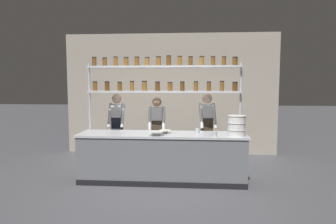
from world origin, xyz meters
TOP-DOWN VIEW (x-y plane):
  - ground_plane at (0.00, 0.00)m, footprint 40.00×40.00m
  - back_wall at (0.00, 2.35)m, footprint 5.56×0.12m
  - prep_counter at (0.00, -0.00)m, footprint 3.16×0.76m
  - spice_shelf_unit at (-0.00, 0.33)m, footprint 3.05×0.28m
  - chef_left at (-1.06, 0.79)m, footprint 0.36×0.29m
  - chef_center at (-0.18, 0.73)m, footprint 0.37×0.29m
  - chef_right at (0.88, 0.76)m, footprint 0.40×0.33m
  - container_stack at (1.36, -0.19)m, footprint 0.32×0.32m
  - prep_bowl_near_left at (-0.08, -0.24)m, footprint 0.27×0.27m
  - prep_bowl_center_front at (0.05, 0.02)m, footprint 0.23×0.23m
  - serving_cup_front at (0.67, 0.09)m, footprint 0.08×0.08m
  - serving_cup_by_board at (0.97, -0.25)m, footprint 0.08×0.08m

SIDE VIEW (x-z plane):
  - ground_plane at x=0.00m, z-range 0.00..0.00m
  - prep_counter at x=0.00m, z-range 0.00..0.92m
  - chef_center at x=-0.18m, z-range 0.11..1.68m
  - chef_left at x=-1.06m, z-range 0.12..1.76m
  - chef_right at x=0.88m, z-range 0.12..1.78m
  - prep_bowl_center_front at x=0.05m, z-range 0.92..0.98m
  - prep_bowl_near_left at x=-0.08m, z-range 0.92..0.99m
  - serving_cup_front at x=0.67m, z-range 0.92..1.01m
  - serving_cup_by_board at x=0.97m, z-range 0.92..1.01m
  - container_stack at x=1.36m, z-range 0.92..1.29m
  - back_wall at x=0.00m, z-range 0.00..3.15m
  - spice_shelf_unit at x=0.00m, z-range 0.72..3.12m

